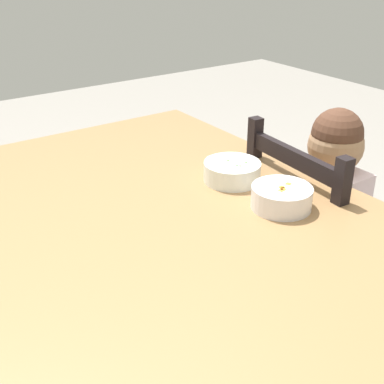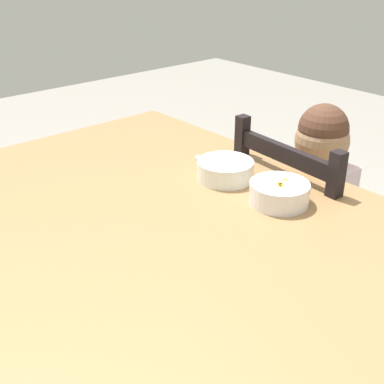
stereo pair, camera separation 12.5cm
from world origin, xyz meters
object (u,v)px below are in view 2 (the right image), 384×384
(dining_table, at_px, (162,246))
(child_figure, at_px, (310,202))
(dining_chair, at_px, (305,249))
(spoon, at_px, (201,160))
(bowl_of_carrots, at_px, (279,192))
(bowl_of_peas, at_px, (225,169))

(dining_table, xyz_separation_m, child_figure, (0.05, 0.57, -0.05))
(dining_chair, height_order, spoon, dining_chair)
(dining_table, height_order, spoon, spoon)
(dining_chair, bearing_deg, child_figure, -60.85)
(dining_table, bearing_deg, child_figure, 85.36)
(dining_table, distance_m, bowl_of_carrots, 0.34)
(child_figure, relative_size, spoon, 7.30)
(bowl_of_peas, bearing_deg, bowl_of_carrots, -0.01)
(bowl_of_peas, bearing_deg, dining_chair, 71.85)
(bowl_of_peas, bearing_deg, child_figure, 70.78)
(child_figure, relative_size, bowl_of_peas, 5.72)
(dining_table, bearing_deg, bowl_of_peas, 101.14)
(child_figure, relative_size, bowl_of_carrots, 5.95)
(dining_chair, relative_size, spoon, 6.87)
(dining_table, bearing_deg, spoon, 122.02)
(bowl_of_peas, xyz_separation_m, bowl_of_carrots, (0.20, -0.00, 0.00))
(dining_chair, relative_size, bowl_of_peas, 5.39)
(child_figure, height_order, bowl_of_carrots, child_figure)
(dining_table, relative_size, child_figure, 1.54)
(dining_table, xyz_separation_m, dining_chair, (0.04, 0.58, -0.23))
(child_figure, xyz_separation_m, bowl_of_peas, (-0.10, -0.29, 0.17))
(dining_table, distance_m, dining_chair, 0.63)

